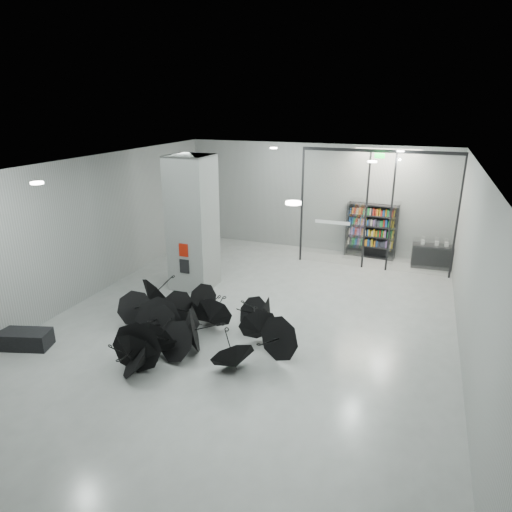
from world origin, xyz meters
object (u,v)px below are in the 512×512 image
at_px(bookshelf, 371,231).
at_px(shop_counter, 432,256).
at_px(column, 193,223).
at_px(bench, 23,339).
at_px(umbrella_cluster, 188,331).

distance_m(bookshelf, shop_counter, 2.26).
bearing_deg(bookshelf, column, -129.64).
bearing_deg(column, shop_counter, 32.36).
xyz_separation_m(bench, bookshelf, (6.69, 9.46, 0.78)).
bearing_deg(umbrella_cluster, bench, -156.65).
relative_size(column, bench, 3.16).
height_order(shop_counter, umbrella_cluster, umbrella_cluster).
relative_size(column, shop_counter, 3.00).
xyz_separation_m(bookshelf, umbrella_cluster, (-3.18, -7.95, -0.67)).
relative_size(shop_counter, umbrella_cluster, 0.25).
relative_size(column, umbrella_cluster, 0.75).
height_order(bookshelf, shop_counter, bookshelf).
bearing_deg(bench, column, 49.94).
bearing_deg(bookshelf, bench, -120.26).
bearing_deg(shop_counter, bookshelf, 165.51).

